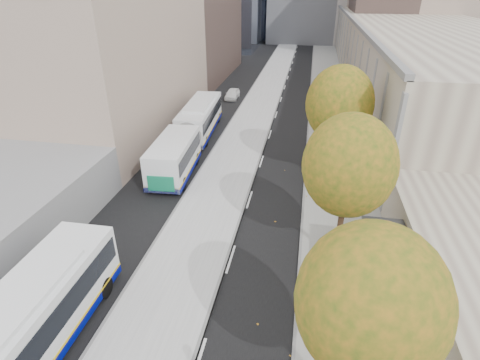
# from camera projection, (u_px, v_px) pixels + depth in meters

# --- Properties ---
(bus_platform) EXTENTS (4.25, 150.00, 0.15)m
(bus_platform) POSITION_uv_depth(u_px,v_px,m) (254.00, 116.00, 39.41)
(bus_platform) COLOR #A5A5A5
(bus_platform) RESTS_ON ground
(sidewalk) EXTENTS (4.75, 150.00, 0.08)m
(sidewalk) POSITION_uv_depth(u_px,v_px,m) (332.00, 121.00, 38.14)
(sidewalk) COLOR gray
(sidewalk) RESTS_ON ground
(building_tan) EXTENTS (18.00, 92.00, 8.00)m
(building_tan) POSITION_uv_depth(u_px,v_px,m) (401.00, 43.00, 59.70)
(building_tan) COLOR gray
(building_tan) RESTS_ON ground
(bus_shelter) EXTENTS (1.90, 4.40, 2.53)m
(bus_shelter) POSITION_uv_depth(u_px,v_px,m) (393.00, 255.00, 15.98)
(bus_shelter) COLOR #383A3F
(bus_shelter) RESTS_ON sidewalk
(tree_b) EXTENTS (4.00, 4.00, 6.97)m
(tree_b) POSITION_uv_depth(u_px,v_px,m) (370.00, 303.00, 9.80)
(tree_b) COLOR black
(tree_b) RESTS_ON sidewalk
(tree_c) EXTENTS (4.20, 4.20, 7.28)m
(tree_c) POSITION_uv_depth(u_px,v_px,m) (349.00, 166.00, 16.66)
(tree_c) COLOR black
(tree_c) RESTS_ON sidewalk
(tree_d) EXTENTS (4.40, 4.40, 7.60)m
(tree_d) POSITION_uv_depth(u_px,v_px,m) (339.00, 104.00, 24.39)
(tree_d) COLOR black
(tree_d) RESTS_ON sidewalk
(bus_far) EXTENTS (3.46, 16.72, 2.77)m
(bus_far) POSITION_uv_depth(u_px,v_px,m) (191.00, 132.00, 31.09)
(bus_far) COLOR silver
(bus_far) RESTS_ON ground
(distant_car) EXTENTS (1.42, 3.50, 1.19)m
(distant_car) POSITION_uv_depth(u_px,v_px,m) (232.00, 94.00, 45.23)
(distant_car) COLOR white
(distant_car) RESTS_ON ground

